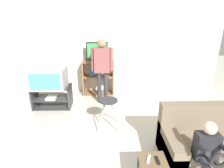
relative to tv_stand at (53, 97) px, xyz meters
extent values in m
cube|color=silver|center=(1.37, 1.03, 1.04)|extent=(6.40, 0.06, 2.60)
cube|color=#38383D|center=(0.00, 0.00, -0.25)|extent=(0.91, 0.49, 0.02)
cube|color=#38383D|center=(0.00, 0.00, -0.02)|extent=(0.88, 0.49, 0.02)
cube|color=#38383D|center=(0.00, 0.00, 0.26)|extent=(0.91, 0.49, 0.02)
cube|color=#38383D|center=(-0.44, 0.00, 0.00)|extent=(0.03, 0.49, 0.54)
cube|color=#38383D|center=(0.44, 0.00, 0.00)|extent=(0.03, 0.49, 0.54)
cube|color=white|center=(0.00, -0.06, 0.01)|extent=(0.24, 0.28, 0.05)
cube|color=#B2B2B7|center=(-0.02, -0.01, 0.50)|extent=(0.78, 0.65, 0.46)
cube|color=#4CB7E0|center=(-0.02, -0.33, 0.50)|extent=(0.70, 0.01, 0.38)
cube|color=#8E6642|center=(0.69, 0.78, 0.23)|extent=(0.03, 0.37, 0.99)
cube|color=#8E6642|center=(1.53, 0.78, 0.23)|extent=(0.03, 0.37, 0.99)
cube|color=#8E6642|center=(1.11, 0.78, -0.25)|extent=(0.81, 0.37, 0.03)
cube|color=#8E6642|center=(1.11, 0.78, 0.28)|extent=(0.81, 0.37, 0.03)
cube|color=#8E6642|center=(1.11, 0.78, 0.71)|extent=(0.81, 0.37, 0.03)
cube|color=#3870B7|center=(0.96, 0.72, 0.40)|extent=(0.18, 0.04, 0.22)
cube|color=black|center=(1.09, 0.76, 0.74)|extent=(0.20, 0.20, 0.04)
cube|color=black|center=(1.09, 0.76, 0.99)|extent=(0.57, 0.04, 0.46)
cube|color=#3FA559|center=(1.09, 0.74, 0.99)|extent=(0.52, 0.01, 0.41)
cylinder|color=#99999E|center=(1.25, -1.07, 0.03)|extent=(0.19, 0.17, 0.60)
cylinder|color=#99999E|center=(1.51, -1.07, 0.03)|extent=(0.19, 0.17, 0.60)
cylinder|color=#99999E|center=(1.25, -0.82, 0.03)|extent=(0.19, 0.17, 0.60)
cylinder|color=#99999E|center=(1.51, -0.82, 0.03)|extent=(0.19, 0.17, 0.60)
cylinder|color=#333338|center=(1.38, -0.94, 0.33)|extent=(0.38, 0.38, 0.02)
cube|color=brown|center=(1.95, -2.33, 0.11)|extent=(0.37, 0.37, 0.02)
cylinder|color=black|center=(1.79, -2.17, -0.08)|extent=(0.02, 0.02, 0.37)
cylinder|color=black|center=(2.11, -2.17, -0.08)|extent=(0.02, 0.02, 0.37)
cube|color=black|center=(2.01, -2.34, 0.13)|extent=(0.04, 0.14, 0.02)
cube|color=silver|center=(1.90, -2.31, 0.13)|extent=(0.08, 0.15, 0.02)
cube|color=#756651|center=(3.02, -1.92, -0.07)|extent=(1.60, 0.85, 0.38)
cube|color=#756651|center=(3.02, -1.60, 0.35)|extent=(1.60, 0.20, 0.46)
cube|color=#756651|center=(2.33, -1.92, -0.01)|extent=(0.22, 0.85, 0.50)
cylinder|color=#2D2D33|center=(1.15, 0.24, 0.15)|extent=(0.11, 0.11, 0.82)
cylinder|color=#2D2D33|center=(1.32, 0.24, 0.15)|extent=(0.11, 0.11, 0.82)
cube|color=#8C4C4C|center=(1.24, 0.24, 0.86)|extent=(0.38, 0.20, 0.61)
cylinder|color=#8C4C4C|center=(1.01, 0.24, 0.88)|extent=(0.08, 0.08, 0.58)
cylinder|color=#8C4C4C|center=(1.46, 0.24, 0.88)|extent=(0.08, 0.08, 0.58)
sphere|color=#A37A5B|center=(1.24, 0.24, 1.27)|extent=(0.20, 0.20, 0.20)
cylinder|color=#2D2D38|center=(2.57, -2.44, 0.16)|extent=(0.09, 0.30, 0.09)
cylinder|color=#2D2D38|center=(2.72, -2.44, 0.16)|extent=(0.09, 0.30, 0.09)
cube|color=#232328|center=(2.65, -2.29, 0.31)|extent=(0.30, 0.17, 0.38)
cylinder|color=#232328|center=(2.51, -2.42, 0.38)|extent=(0.06, 0.31, 0.14)
cylinder|color=#232328|center=(2.78, -2.42, 0.38)|extent=(0.06, 0.31, 0.14)
sphere|color=beige|center=(2.65, -2.29, 0.58)|extent=(0.17, 0.17, 0.17)
torus|color=black|center=(2.65, -2.57, 0.33)|extent=(0.21, 0.04, 0.21)
camera|label=1|loc=(1.37, -4.25, 1.92)|focal=30.00mm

